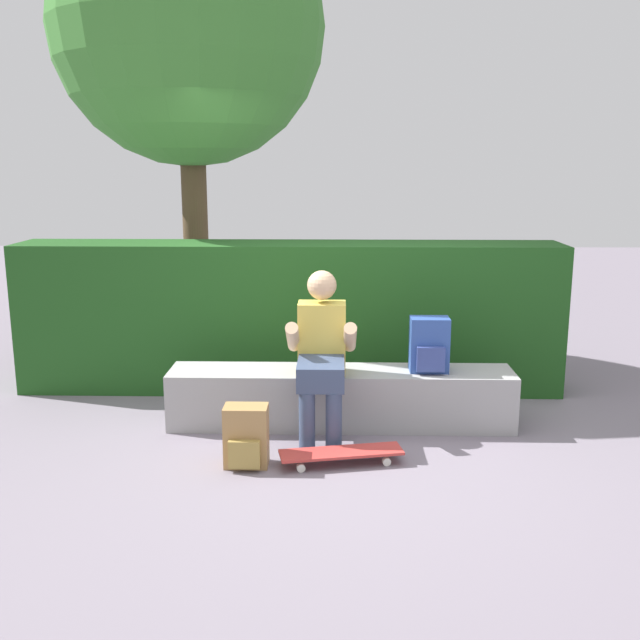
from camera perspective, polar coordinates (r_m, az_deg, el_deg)
The scene contains 8 objects.
ground_plane at distance 5.09m, azimuth 1.65°, elevation -9.88°, with size 24.00×24.00×0.00m, color slate.
bench_main at distance 5.43m, azimuth 1.64°, elevation -6.09°, with size 2.53×0.43×0.42m.
person_skater at distance 5.11m, azimuth 0.11°, elevation -2.41°, with size 0.49×0.62×1.17m.
skateboard_near_person at distance 4.79m, azimuth 1.72°, elevation -10.38°, with size 0.82×0.35×0.09m.
backpack_on_bench at distance 5.35m, azimuth 8.56°, elevation -2.00°, with size 0.28×0.23×0.40m.
backpack_on_ground at distance 4.75m, azimuth -5.81°, elevation -9.13°, with size 0.28×0.23×0.40m.
hedge_row at distance 6.22m, azimuth -2.40°, elevation 0.28°, with size 4.56×0.58×1.26m.
tree_behind_bench at distance 7.27m, azimuth -10.28°, elevation 21.52°, with size 2.51×2.51×4.38m.
Camera 1 is at (-0.03, -4.72, 1.93)m, focal length 40.84 mm.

